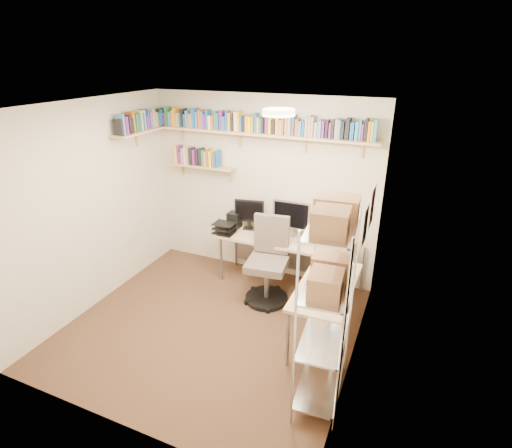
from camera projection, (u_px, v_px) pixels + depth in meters
The scene contains 6 objects.
ground at pixel (212, 326), 4.70m from camera, with size 3.20×3.20×0.00m, color #492A1F.
room_shell at pixel (206, 203), 4.09m from camera, with size 3.24×3.04×2.52m.
wall_shelves at pixel (226, 131), 5.15m from camera, with size 3.12×1.09×0.80m.
corner_desk at pixel (286, 248), 5.06m from camera, with size 2.02×1.79×1.19m.
office_chair at pixel (268, 266), 5.06m from camera, with size 0.58×0.59×1.10m.
wire_rack at pixel (330, 266), 3.24m from camera, with size 0.45×0.82×1.93m.
Camera 1 is at (1.98, -3.33, 2.96)m, focal length 28.00 mm.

